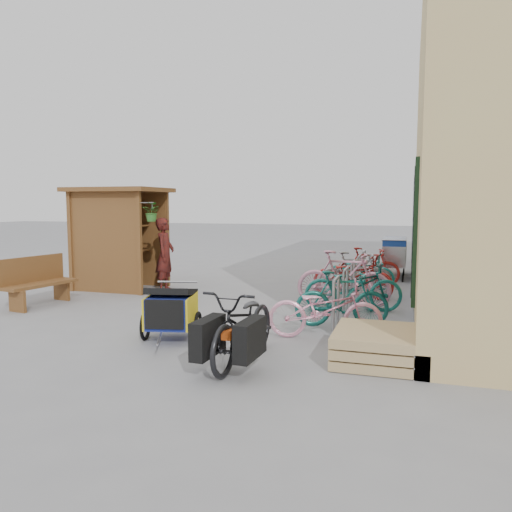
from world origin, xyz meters
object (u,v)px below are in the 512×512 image
(bike_6, at_px, (360,271))
(bike_7, at_px, (367,267))
(child_trailer, at_px, (171,309))
(bike_1, at_px, (342,299))
(bike_3, at_px, (344,279))
(bike_5, at_px, (355,274))
(shopping_carts, at_px, (395,253))
(cargo_bike, at_px, (244,326))
(kiosk, at_px, (116,224))
(pallet_stack, at_px, (374,345))
(bench, at_px, (37,281))
(person_kiosk, at_px, (165,255))
(bike_2, at_px, (353,286))
(bike_0, at_px, (325,309))
(bike_4, at_px, (352,276))

(bike_6, relative_size, bike_7, 1.00)
(child_trailer, bearing_deg, bike_1, 21.20)
(bike_3, relative_size, bike_5, 1.13)
(shopping_carts, distance_m, cargo_bike, 8.59)
(kiosk, bearing_deg, shopping_carts, 32.46)
(pallet_stack, relative_size, bike_1, 0.77)
(cargo_bike, xyz_separation_m, bike_6, (0.86, 6.14, -0.07))
(bench, bearing_deg, bike_6, 42.86)
(child_trailer, xyz_separation_m, bike_5, (2.22, 4.41, 0.02))
(shopping_carts, xyz_separation_m, person_kiosk, (-5.01, -3.98, 0.20))
(bike_1, xyz_separation_m, bike_2, (0.04, 1.26, 0.01))
(kiosk, bearing_deg, cargo_bike, -43.47)
(kiosk, relative_size, bike_6, 1.54)
(kiosk, bearing_deg, bike_2, -8.98)
(bench, xyz_separation_m, person_kiosk, (1.67, 2.24, 0.35))
(shopping_carts, bearing_deg, pallet_stack, -90.00)
(bike_2, bearing_deg, bike_3, 18.75)
(bike_6, bearing_deg, kiosk, 112.67)
(child_trailer, xyz_separation_m, bike_3, (2.13, 3.21, 0.08))
(kiosk, height_order, bike_0, kiosk)
(bench, xyz_separation_m, bike_5, (5.94, 2.92, -0.01))
(cargo_bike, xyz_separation_m, bike_2, (0.98, 3.56, -0.01))
(kiosk, xyz_separation_m, cargo_bike, (4.70, -4.46, -1.06))
(bench, xyz_separation_m, shopping_carts, (6.68, 6.23, 0.15))
(cargo_bike, bearing_deg, child_trailer, 155.79)
(cargo_bike, bearing_deg, bike_4, 84.21)
(kiosk, height_order, shopping_carts, kiosk)
(bike_1, bearing_deg, pallet_stack, -175.41)
(kiosk, distance_m, bike_0, 6.34)
(bike_2, xyz_separation_m, bike_6, (-0.12, 2.58, -0.05))
(bike_7, bearing_deg, bike_5, 157.55)
(pallet_stack, bearing_deg, bike_2, 101.44)
(bike_0, relative_size, bike_5, 1.04)
(pallet_stack, height_order, bike_7, bike_7)
(bike_3, height_order, bike_7, bike_3)
(bench, relative_size, bike_4, 0.90)
(pallet_stack, bearing_deg, cargo_bike, -159.68)
(bike_7, bearing_deg, bike_3, 158.55)
(bike_3, bearing_deg, bike_1, -173.71)
(cargo_bike, relative_size, bike_7, 1.19)
(bike_0, height_order, bike_7, bike_7)
(child_trailer, distance_m, person_kiosk, 4.28)
(bike_1, xyz_separation_m, bike_7, (0.06, 4.21, 0.02))
(bike_0, bearing_deg, kiosk, 52.00)
(shopping_carts, height_order, bike_3, shopping_carts)
(bike_0, bearing_deg, pallet_stack, -148.27)
(child_trailer, distance_m, bike_7, 6.25)
(person_kiosk, distance_m, bike_6, 4.62)
(bike_3, bearing_deg, person_kiosk, 82.61)
(bike_5, bearing_deg, shopping_carts, -29.34)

